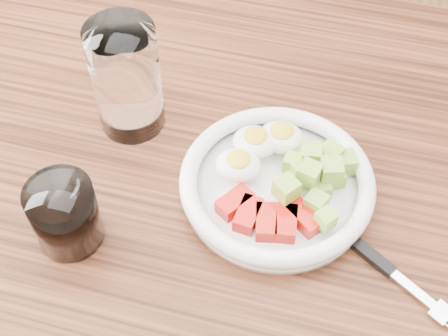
# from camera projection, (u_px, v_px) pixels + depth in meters

# --- Properties ---
(dining_table) EXTENTS (1.50, 0.90, 0.77)m
(dining_table) POSITION_uv_depth(u_px,v_px,m) (229.00, 231.00, 0.88)
(dining_table) COLOR brown
(dining_table) RESTS_ON ground
(bowl) EXTENTS (0.25, 0.25, 0.06)m
(bowl) POSITION_uv_depth(u_px,v_px,m) (277.00, 180.00, 0.78)
(bowl) COLOR white
(bowl) RESTS_ON dining_table
(fork) EXTENTS (0.20, 0.13, 0.01)m
(fork) POSITION_uv_depth(u_px,v_px,m) (377.00, 261.00, 0.73)
(fork) COLOR black
(fork) RESTS_ON dining_table
(water_glass) EXTENTS (0.09, 0.09, 0.16)m
(water_glass) POSITION_uv_depth(u_px,v_px,m) (126.00, 79.00, 0.81)
(water_glass) COLOR white
(water_glass) RESTS_ON dining_table
(coffee_glass) EXTENTS (0.08, 0.08, 0.09)m
(coffee_glass) POSITION_uv_depth(u_px,v_px,m) (65.00, 215.00, 0.72)
(coffee_glass) COLOR white
(coffee_glass) RESTS_ON dining_table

